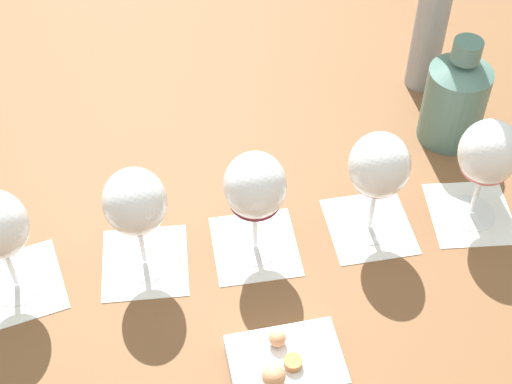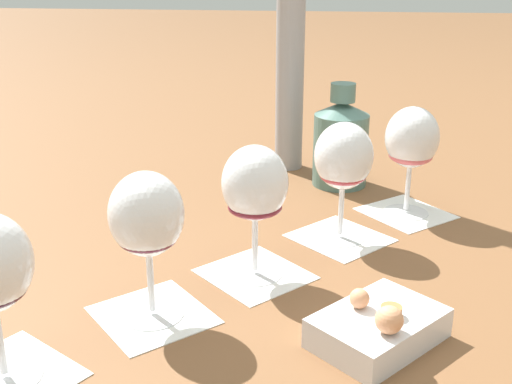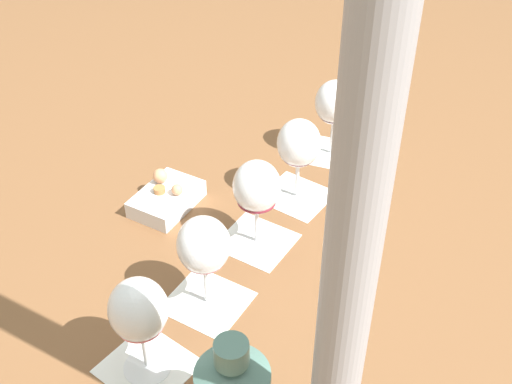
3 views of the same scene
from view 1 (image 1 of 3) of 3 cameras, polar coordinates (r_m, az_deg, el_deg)
ground_plane at (r=1.05m, az=-0.06°, el=-3.99°), size 8.00×8.00×0.00m
tasting_card_0 at (r=1.13m, az=15.33°, el=-1.50°), size 0.16×0.16×0.00m
tasting_card_1 at (r=1.09m, az=8.24°, el=-2.48°), size 0.16×0.16×0.00m
tasting_card_2 at (r=1.05m, az=-0.05°, el=-4.15°), size 0.16×0.16×0.00m
tasting_card_3 at (r=1.05m, az=-8.07°, el=-5.09°), size 0.16×0.16×0.00m
tasting_card_4 at (r=1.06m, az=-16.94°, el=-6.49°), size 0.16×0.16×0.00m
wine_glass_0 at (r=1.05m, az=16.51°, el=2.48°), size 0.08×0.08×0.16m
wine_glass_1 at (r=1.00m, az=8.90°, el=1.60°), size 0.08×0.08×0.16m
wine_glass_2 at (r=0.97m, az=-0.06°, el=-0.05°), size 0.08×0.08×0.16m
wine_glass_3 at (r=0.96m, az=-8.76°, el=-1.06°), size 0.08×0.08×0.16m
ceramic_vase at (r=1.19m, az=14.32°, el=6.72°), size 0.09×0.09×0.17m
snack_dish at (r=0.93m, az=2.11°, el=-12.50°), size 0.15×0.16×0.06m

